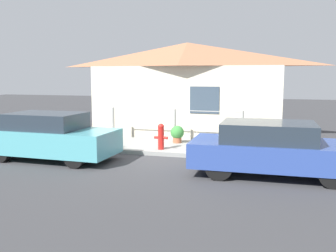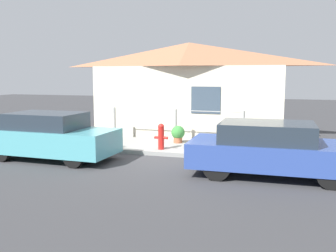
% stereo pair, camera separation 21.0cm
% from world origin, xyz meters
% --- Properties ---
extents(ground_plane, '(60.00, 60.00, 0.00)m').
position_xyz_m(ground_plane, '(0.00, 0.00, 0.00)').
color(ground_plane, '#38383A').
extents(sidewalk, '(24.00, 2.32, 0.13)m').
position_xyz_m(sidewalk, '(0.00, 1.16, 0.06)').
color(sidewalk, gray).
rests_on(sidewalk, ground_plane).
extents(house, '(7.82, 2.23, 3.74)m').
position_xyz_m(house, '(0.00, 3.96, 3.02)').
color(house, beige).
rests_on(house, ground_plane).
extents(fence, '(4.90, 0.10, 1.13)m').
position_xyz_m(fence, '(0.00, 2.17, 0.75)').
color(fence, '#999993').
rests_on(fence, sidewalk).
extents(car_left, '(3.86, 1.71, 1.37)m').
position_xyz_m(car_left, '(-2.82, -1.32, 0.68)').
color(car_left, teal).
rests_on(car_left, ground_plane).
extents(car_right, '(4.06, 1.85, 1.32)m').
position_xyz_m(car_right, '(3.44, -1.32, 0.67)').
color(car_right, '#2D4793').
rests_on(car_right, ground_plane).
extents(fire_hydrant, '(0.44, 0.20, 0.82)m').
position_xyz_m(fire_hydrant, '(0.03, 0.42, 0.56)').
color(fire_hydrant, red).
rests_on(fire_hydrant, sidewalk).
extents(potted_plant_near_hydrant, '(0.47, 0.47, 0.60)m').
position_xyz_m(potted_plant_near_hydrant, '(0.23, 1.69, 0.46)').
color(potted_plant_near_hydrant, '#9E5638').
rests_on(potted_plant_near_hydrant, sidewalk).
extents(potted_plant_by_fence, '(0.33, 0.33, 0.48)m').
position_xyz_m(potted_plant_by_fence, '(-3.11, 1.36, 0.40)').
color(potted_plant_by_fence, slate).
rests_on(potted_plant_by_fence, sidewalk).
extents(potted_plant_corner, '(0.52, 0.52, 0.62)m').
position_xyz_m(potted_plant_corner, '(3.19, 1.76, 0.47)').
color(potted_plant_corner, slate).
rests_on(potted_plant_corner, sidewalk).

